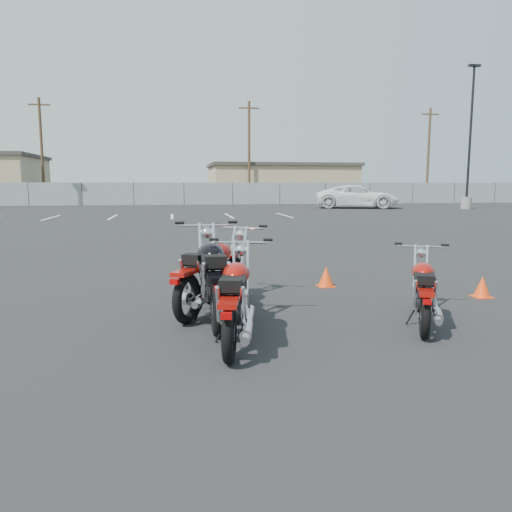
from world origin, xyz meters
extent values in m
plane|color=black|center=(0.00, 0.00, 0.00)|extent=(120.00, 120.00, 0.00)
torus|color=black|center=(-0.10, 0.83, 0.31)|extent=(0.40, 0.60, 0.62)
cylinder|color=silver|center=(-0.10, 0.83, 0.31)|extent=(0.17, 0.20, 0.17)
torus|color=black|center=(-0.83, -0.48, 0.31)|extent=(0.40, 0.60, 0.62)
cylinder|color=silver|center=(-0.83, -0.48, 0.31)|extent=(0.17, 0.20, 0.17)
cube|color=black|center=(-0.46, 0.17, 0.35)|extent=(0.62, 1.00, 0.06)
cube|color=silver|center=(-0.49, 0.13, 0.41)|extent=(0.44, 0.49, 0.31)
cylinder|color=silver|center=(-0.49, 0.13, 0.60)|extent=(0.31, 0.33, 0.27)
ellipsoid|color=#940F09|center=(-0.37, 0.33, 0.75)|extent=(0.57, 0.68, 0.27)
cube|color=black|center=(-0.62, -0.10, 0.73)|extent=(0.51, 0.63, 0.10)
cube|color=black|center=(-0.74, -0.33, 0.77)|extent=(0.29, 0.27, 0.12)
cube|color=#940F09|center=(-0.84, -0.50, 0.64)|extent=(0.37, 0.47, 0.05)
cube|color=#940F09|center=(-0.10, 0.83, 0.64)|extent=(0.29, 0.37, 0.04)
cylinder|color=silver|center=(-0.65, -0.41, 0.57)|extent=(0.14, 0.19, 0.41)
cylinder|color=silver|center=(-0.86, -0.29, 0.57)|extent=(0.14, 0.19, 0.41)
cylinder|color=silver|center=(-0.47, -0.18, 0.29)|extent=(0.64, 1.04, 0.13)
cylinder|color=silver|center=(-0.63, -0.47, 0.31)|extent=(0.29, 0.38, 0.14)
cylinder|color=silver|center=(0.04, 0.89, 0.64)|extent=(0.24, 0.38, 0.82)
cylinder|color=silver|center=(-0.12, 0.98, 0.64)|extent=(0.24, 0.38, 0.82)
sphere|color=silver|center=(0.04, 1.08, 0.91)|extent=(0.23, 0.23, 0.17)
cylinder|color=silver|center=(0.05, 1.10, 1.02)|extent=(0.65, 0.38, 0.03)
cylinder|color=black|center=(0.36, 0.90, 1.06)|extent=(0.13, 0.09, 0.04)
cylinder|color=black|center=(-0.27, 1.26, 1.06)|extent=(0.13, 0.09, 0.04)
cylinder|color=black|center=(-0.64, 0.15, 0.16)|extent=(0.15, 0.10, 0.31)
cube|color=#990505|center=(-0.97, -0.74, 0.57)|extent=(0.12, 0.10, 0.06)
torus|color=black|center=(-0.50, 0.53, 0.33)|extent=(0.13, 0.66, 0.66)
cylinder|color=silver|center=(-0.50, 0.53, 0.33)|extent=(0.11, 0.18, 0.18)
torus|color=black|center=(-0.51, -1.07, 0.33)|extent=(0.13, 0.66, 0.66)
cylinder|color=silver|center=(-0.51, -1.07, 0.33)|extent=(0.11, 0.18, 0.18)
cube|color=black|center=(-0.50, -0.27, 0.38)|extent=(0.12, 1.16, 0.07)
cube|color=silver|center=(-0.50, -0.32, 0.44)|extent=(0.31, 0.42, 0.33)
cylinder|color=silver|center=(-0.50, -0.32, 0.64)|extent=(0.22, 0.28, 0.29)
ellipsoid|color=black|center=(-0.50, -0.07, 0.79)|extent=(0.34, 0.64, 0.28)
cube|color=black|center=(-0.51, -0.60, 0.77)|extent=(0.29, 0.61, 0.11)
cube|color=black|center=(-0.51, -0.87, 0.82)|extent=(0.24, 0.20, 0.13)
cube|color=black|center=(-0.51, -1.09, 0.68)|extent=(0.20, 0.47, 0.06)
cube|color=black|center=(-0.50, 0.53, 0.68)|extent=(0.15, 0.38, 0.04)
cylinder|color=silver|center=(-0.38, -0.90, 0.61)|extent=(0.06, 0.20, 0.43)
cylinder|color=silver|center=(-0.64, -0.90, 0.61)|extent=(0.06, 0.20, 0.43)
cylinder|color=silver|center=(-0.33, -0.60, 0.31)|extent=(0.11, 1.22, 0.14)
cylinder|color=silver|center=(-0.33, -0.95, 0.33)|extent=(0.14, 0.39, 0.15)
cylinder|color=silver|center=(-0.39, 0.66, 0.68)|extent=(0.05, 0.44, 0.87)
cylinder|color=silver|center=(-0.59, 0.67, 0.68)|extent=(0.05, 0.44, 0.87)
sphere|color=silver|center=(-0.49, 0.84, 0.97)|extent=(0.18, 0.18, 0.18)
cylinder|color=silver|center=(-0.49, 0.86, 1.08)|extent=(0.77, 0.04, 0.03)
cylinder|color=black|center=(-0.11, 0.84, 1.13)|extent=(0.13, 0.04, 0.04)
cylinder|color=black|center=(-0.88, 0.85, 1.13)|extent=(0.13, 0.04, 0.04)
cylinder|color=black|center=(-0.66, -0.38, 0.17)|extent=(0.17, 0.03, 0.33)
cube|color=#990505|center=(-0.52, -1.38, 0.61)|extent=(0.11, 0.07, 0.07)
torus|color=black|center=(-0.19, -0.54, 0.29)|extent=(0.22, 0.59, 0.58)
cylinder|color=silver|center=(-0.19, -0.54, 0.29)|extent=(0.13, 0.17, 0.16)
torus|color=black|center=(-0.48, -1.92, 0.29)|extent=(0.22, 0.59, 0.58)
cylinder|color=silver|center=(-0.48, -1.92, 0.29)|extent=(0.13, 0.17, 0.16)
cube|color=black|center=(-0.34, -1.23, 0.33)|extent=(0.30, 1.02, 0.06)
cube|color=silver|center=(-0.35, -1.28, 0.39)|extent=(0.34, 0.42, 0.29)
cylinder|color=silver|center=(-0.35, -1.28, 0.56)|extent=(0.24, 0.28, 0.26)
ellipsoid|color=#940F09|center=(-0.30, -1.06, 0.70)|extent=(0.40, 0.61, 0.25)
cube|color=black|center=(-0.39, -1.52, 0.68)|extent=(0.36, 0.57, 0.10)
cube|color=black|center=(-0.44, -1.76, 0.72)|extent=(0.24, 0.21, 0.12)
cube|color=#940F09|center=(-0.48, -1.94, 0.60)|extent=(0.25, 0.44, 0.05)
cube|color=#940F09|center=(-0.19, -0.54, 0.60)|extent=(0.19, 0.35, 0.04)
cylinder|color=silver|center=(-0.33, -1.80, 0.53)|extent=(0.08, 0.18, 0.38)
cylinder|color=silver|center=(-0.56, -1.76, 0.53)|extent=(0.08, 0.18, 0.38)
cylinder|color=silver|center=(-0.24, -1.55, 0.27)|extent=(0.30, 1.07, 0.12)
cylinder|color=silver|center=(-0.30, -1.85, 0.29)|extent=(0.18, 0.36, 0.13)
cylinder|color=silver|center=(-0.08, -0.45, 0.60)|extent=(0.12, 0.39, 0.77)
cylinder|color=silver|center=(-0.26, -0.41, 0.60)|extent=(0.12, 0.39, 0.77)
sphere|color=silver|center=(-0.14, -0.28, 0.86)|extent=(0.18, 0.18, 0.16)
cylinder|color=silver|center=(-0.13, -0.26, 0.95)|extent=(0.67, 0.17, 0.03)
cylinder|color=black|center=(0.19, -0.34, 0.99)|extent=(0.12, 0.06, 0.03)
cylinder|color=black|center=(-0.47, -0.21, 0.99)|extent=(0.12, 0.06, 0.03)
cylinder|color=black|center=(-0.49, -1.30, 0.15)|extent=(0.15, 0.05, 0.29)
cube|color=#990505|center=(-0.53, -2.19, 0.53)|extent=(0.11, 0.08, 0.06)
torus|color=black|center=(2.24, -0.41, 0.26)|extent=(0.30, 0.50, 0.51)
cylinder|color=silver|center=(2.24, -0.41, 0.26)|extent=(0.14, 0.16, 0.14)
torus|color=black|center=(1.71, -1.53, 0.26)|extent=(0.30, 0.50, 0.51)
cylinder|color=silver|center=(1.71, -1.53, 0.26)|extent=(0.14, 0.16, 0.14)
cube|color=black|center=(1.97, -0.97, 0.29)|extent=(0.46, 0.85, 0.05)
cube|color=silver|center=(1.95, -1.01, 0.34)|extent=(0.36, 0.40, 0.26)
cylinder|color=silver|center=(1.95, -1.01, 0.50)|extent=(0.25, 0.27, 0.23)
ellipsoid|color=#940F09|center=(2.04, -0.83, 0.62)|extent=(0.45, 0.56, 0.22)
cube|color=black|center=(1.86, -1.20, 0.60)|extent=(0.40, 0.52, 0.09)
cube|color=black|center=(1.77, -1.40, 0.63)|extent=(0.24, 0.22, 0.10)
cube|color=#940F09|center=(1.70, -1.55, 0.53)|extent=(0.29, 0.39, 0.04)
cube|color=#940F09|center=(2.24, -0.41, 0.53)|extent=(0.22, 0.31, 0.03)
cylinder|color=silver|center=(1.86, -1.46, 0.47)|extent=(0.11, 0.16, 0.34)
cylinder|color=silver|center=(1.67, -1.37, 0.47)|extent=(0.11, 0.16, 0.34)
cylinder|color=silver|center=(1.99, -1.26, 0.24)|extent=(0.47, 0.89, 0.11)
cylinder|color=silver|center=(1.87, -1.51, 0.26)|extent=(0.22, 0.32, 0.11)
cylinder|color=silver|center=(2.35, -0.35, 0.53)|extent=(0.18, 0.33, 0.68)
cylinder|color=silver|center=(2.21, -0.28, 0.53)|extent=(0.18, 0.33, 0.68)
sphere|color=silver|center=(2.34, -0.19, 0.75)|extent=(0.18, 0.18, 0.14)
cylinder|color=silver|center=(2.35, -0.18, 0.84)|extent=(0.55, 0.28, 0.03)
cylinder|color=black|center=(2.61, -0.32, 0.87)|extent=(0.11, 0.07, 0.03)
cylinder|color=black|center=(2.07, -0.07, 0.87)|extent=(0.11, 0.07, 0.03)
cylinder|color=black|center=(1.83, -1.00, 0.13)|extent=(0.13, 0.08, 0.26)
cube|color=#990505|center=(1.61, -1.75, 0.47)|extent=(0.10, 0.08, 0.05)
cone|color=#FF450D|center=(1.50, 1.38, 0.17)|extent=(0.26, 0.26, 0.32)
cube|color=#FF450D|center=(1.50, 1.38, 0.01)|extent=(0.28, 0.28, 0.01)
cone|color=#FF450D|center=(3.58, 0.23, 0.16)|extent=(0.24, 0.24, 0.30)
cube|color=#FF450D|center=(3.58, 0.23, 0.01)|extent=(0.26, 0.26, 0.01)
cylinder|color=gray|center=(18.87, 24.96, 0.40)|extent=(0.70, 0.70, 0.80)
cylinder|color=black|center=(18.87, 24.96, 5.06)|extent=(0.16, 0.16, 8.53)
cube|color=black|center=(18.87, 24.96, 9.40)|extent=(0.80, 0.25, 0.15)
cube|color=gray|center=(0.00, 35.00, 0.90)|extent=(80.00, 0.04, 1.80)
cylinder|color=black|center=(-12.00, 35.00, 0.90)|extent=(0.06, 0.06, 1.80)
cylinder|color=black|center=(-8.00, 35.00, 0.90)|extent=(0.06, 0.06, 1.80)
cylinder|color=black|center=(-4.00, 35.00, 0.90)|extent=(0.06, 0.06, 1.80)
cylinder|color=black|center=(0.00, 35.00, 0.90)|extent=(0.06, 0.06, 1.80)
cylinder|color=black|center=(4.00, 35.00, 0.90)|extent=(0.06, 0.06, 1.80)
cylinder|color=black|center=(8.00, 35.00, 0.90)|extent=(0.06, 0.06, 1.80)
cylinder|color=black|center=(12.00, 35.00, 0.90)|extent=(0.06, 0.06, 1.80)
cylinder|color=black|center=(16.00, 35.00, 0.90)|extent=(0.06, 0.06, 1.80)
cylinder|color=black|center=(20.00, 35.00, 0.90)|extent=(0.06, 0.06, 1.80)
cylinder|color=black|center=(24.00, 35.00, 0.90)|extent=(0.06, 0.06, 1.80)
cylinder|color=black|center=(28.00, 35.00, 0.90)|extent=(0.06, 0.06, 1.80)
cube|color=tan|center=(10.00, 44.00, 1.70)|extent=(14.00, 9.00, 3.40)
cube|color=#3F3935|center=(10.00, 44.00, 3.55)|extent=(14.40, 9.40, 0.30)
cylinder|color=#412E1E|center=(-12.00, 40.00, 4.50)|extent=(0.24, 0.24, 9.00)
cube|color=#412E1E|center=(-12.00, 40.00, 8.40)|extent=(1.80, 0.12, 0.12)
cylinder|color=#412E1E|center=(6.00, 39.00, 4.50)|extent=(0.24, 0.24, 9.00)
cube|color=#412E1E|center=(6.00, 39.00, 8.40)|extent=(1.80, 0.12, 0.12)
cylinder|color=#412E1E|center=(24.00, 40.00, 4.50)|extent=(0.24, 0.24, 9.00)
cube|color=#412E1E|center=(24.00, 40.00, 8.40)|extent=(1.80, 0.12, 0.12)
cube|color=silver|center=(-7.00, 20.00, 0.00)|extent=(0.12, 4.00, 0.01)
cube|color=silver|center=(-4.00, 20.00, 0.00)|extent=(0.12, 4.00, 0.01)
cube|color=silver|center=(-1.00, 20.00, 0.00)|extent=(0.12, 4.00, 0.01)
cube|color=silver|center=(2.00, 20.00, 0.00)|extent=(0.12, 4.00, 0.01)
cube|color=silver|center=(5.00, 20.00, 0.00)|extent=(0.12, 4.00, 0.01)
imported|color=white|center=(11.86, 27.11, 1.27)|extent=(4.48, 7.17, 2.54)
camera|label=1|loc=(-0.98, -6.43, 1.68)|focal=35.00mm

